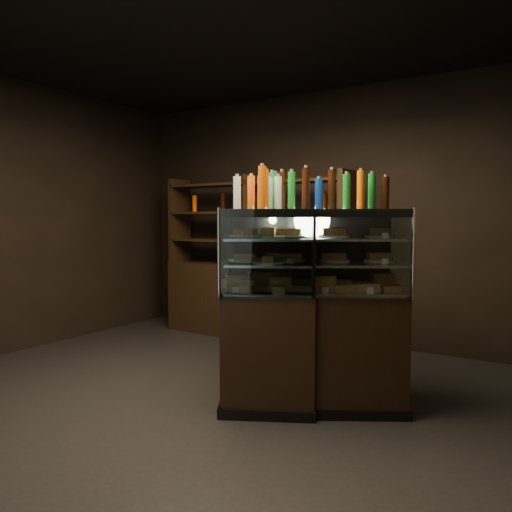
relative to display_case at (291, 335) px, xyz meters
The scene contains 7 objects.
ground 1.05m from the display_case, 144.66° to the right, with size 5.00×5.00×0.00m, color black.
room_shell 1.69m from the display_case, 144.66° to the right, with size 5.02×5.02×3.01m.
display_case is the anchor object (origin of this frame).
food_display 0.63m from the display_case, 106.21° to the right, with size 1.43×1.24×0.47m.
bottles_top 1.17m from the display_case, 73.79° to the left, with size 1.26×1.10×0.30m.
potted_conifer 0.76m from the display_case, 56.18° to the left, with size 0.31×0.31×0.66m.
back_shelving 2.02m from the display_case, 131.22° to the left, with size 2.50×0.51×2.00m.
Camera 1 is at (2.68, -3.07, 1.48)m, focal length 35.00 mm.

